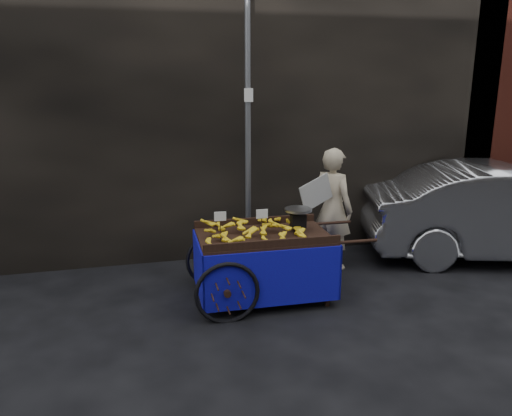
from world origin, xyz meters
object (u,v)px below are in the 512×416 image
object	(u,v)px
banana_cart	(260,242)
parked_car	(510,212)
vendor	(332,209)
plastic_bag	(307,272)

from	to	relation	value
banana_cart	parked_car	xyz separation A→B (m)	(3.96, 0.52, -0.03)
banana_cart	vendor	distance (m)	1.48
plastic_bag	parked_car	bearing A→B (deg)	1.93
plastic_bag	parked_car	world-z (taller)	parked_car
vendor	parked_car	bearing A→B (deg)	-129.31
plastic_bag	banana_cart	bearing A→B (deg)	-151.60
banana_cart	parked_car	size ratio (longest dim) A/B	0.52
vendor	plastic_bag	distance (m)	0.97
vendor	plastic_bag	size ratio (longest dim) A/B	7.01
plastic_bag	parked_car	distance (m)	3.26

